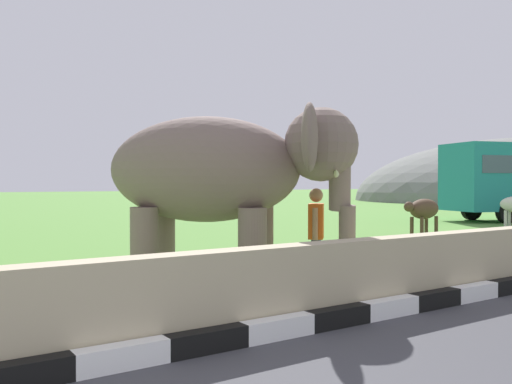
{
  "coord_description": "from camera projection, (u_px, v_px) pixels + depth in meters",
  "views": [
    {
      "loc": [
        -0.8,
        -1.62,
        1.75
      ],
      "look_at": [
        4.05,
        5.6,
        1.6
      ],
      "focal_mm": 38.62,
      "sensor_mm": 36.0,
      "label": 1
    }
  ],
  "objects": [
    {
      "name": "barrier_parapet",
      "position": [
        201.0,
        298.0,
        5.92
      ],
      "size": [
        28.0,
        0.36,
        1.0
      ],
      "primitive_type": "cube",
      "color": "tan",
      "rests_on": "ground_plane"
    },
    {
      "name": "person_handler",
      "position": [
        316.0,
        232.0,
        9.13
      ],
      "size": [
        0.51,
        0.53,
        1.66
      ],
      "color": "navy",
      "rests_on": "ground_plane"
    },
    {
      "name": "elephant",
      "position": [
        227.0,
        172.0,
        8.81
      ],
      "size": [
        3.88,
        3.78,
        2.93
      ],
      "color": "#745F59",
      "rests_on": "ground_plane"
    },
    {
      "name": "cow_near",
      "position": [
        423.0,
        210.0,
        17.85
      ],
      "size": [
        1.92,
        0.83,
        1.23
      ],
      "color": "#473323",
      "rests_on": "ground_plane"
    }
  ]
}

